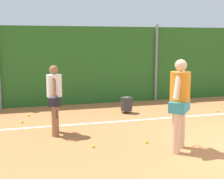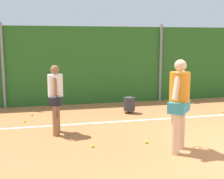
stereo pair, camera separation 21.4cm
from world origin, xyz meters
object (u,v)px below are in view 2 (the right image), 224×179
(player_midcourt, at_px, (56,96))
(ball_hopper, at_px, (129,104))
(tennis_ball_12, at_px, (146,142))
(player_foreground_near, at_px, (179,101))
(tennis_ball_10, at_px, (222,112))
(tennis_ball_3, at_px, (93,146))
(tennis_ball_0, at_px, (190,100))
(tennis_ball_4, at_px, (25,121))
(tennis_ball_11, at_px, (32,115))
(tennis_ball_2, at_px, (174,110))

(player_midcourt, distance_m, ball_hopper, 2.91)
(tennis_ball_12, bearing_deg, player_foreground_near, -50.31)
(tennis_ball_10, bearing_deg, tennis_ball_3, -154.57)
(tennis_ball_0, distance_m, tennis_ball_4, 6.11)
(tennis_ball_4, xyz_separation_m, tennis_ball_12, (2.71, -2.44, 0.00))
(player_midcourt, distance_m, tennis_ball_0, 5.91)
(tennis_ball_0, height_order, tennis_ball_4, same)
(player_midcourt, height_order, tennis_ball_3, player_midcourt)
(tennis_ball_10, bearing_deg, ball_hopper, 167.36)
(player_foreground_near, xyz_separation_m, tennis_ball_12, (-0.47, 0.57, -1.02))
(ball_hopper, height_order, tennis_ball_12, ball_hopper)
(player_foreground_near, relative_size, tennis_ball_12, 28.58)
(tennis_ball_11, distance_m, tennis_ball_12, 4.04)
(player_foreground_near, distance_m, tennis_ball_3, 2.05)
(tennis_ball_10, bearing_deg, tennis_ball_0, 93.32)
(ball_hopper, bearing_deg, player_foreground_near, -89.27)
(player_midcourt, height_order, tennis_ball_2, player_midcourt)
(tennis_ball_2, xyz_separation_m, tennis_ball_12, (-1.92, -2.76, 0.00))
(tennis_ball_0, xyz_separation_m, tennis_ball_4, (-5.89, -1.63, 0.00))
(player_foreground_near, distance_m, tennis_ball_11, 4.89)
(tennis_ball_10, bearing_deg, tennis_ball_2, 156.43)
(tennis_ball_4, height_order, tennis_ball_10, same)
(tennis_ball_10, relative_size, tennis_ball_11, 1.00)
(tennis_ball_2, relative_size, tennis_ball_11, 1.00)
(tennis_ball_2, bearing_deg, tennis_ball_3, -138.85)
(tennis_ball_0, height_order, tennis_ball_12, same)
(tennis_ball_0, distance_m, tennis_ball_2, 1.82)
(tennis_ball_0, height_order, tennis_ball_11, same)
(player_foreground_near, distance_m, tennis_ball_2, 3.77)
(tennis_ball_0, relative_size, tennis_ball_2, 1.00)
(player_foreground_near, relative_size, tennis_ball_10, 28.58)
(tennis_ball_3, relative_size, tennis_ball_4, 1.00)
(player_foreground_near, relative_size, ball_hopper, 3.68)
(tennis_ball_3, xyz_separation_m, tennis_ball_11, (-1.34, 3.12, 0.00))
(player_foreground_near, bearing_deg, tennis_ball_3, 111.44)
(tennis_ball_4, relative_size, tennis_ball_10, 1.00)
(tennis_ball_0, xyz_separation_m, tennis_ball_3, (-4.37, -4.04, 0.00))
(player_foreground_near, distance_m, tennis_ball_0, 5.46)
(player_midcourt, xyz_separation_m, tennis_ball_2, (3.82, 1.58, -0.91))
(tennis_ball_2, distance_m, tennis_ball_3, 4.14)
(tennis_ball_0, bearing_deg, tennis_ball_11, -170.84)
(ball_hopper, distance_m, tennis_ball_0, 3.03)
(tennis_ball_12, bearing_deg, player_midcourt, 148.22)
(player_foreground_near, distance_m, tennis_ball_12, 1.26)
(player_foreground_near, height_order, tennis_ball_3, player_foreground_near)
(player_foreground_near, xyz_separation_m, tennis_ball_2, (1.45, 3.32, -1.02))
(player_foreground_near, bearing_deg, tennis_ball_12, 80.83)
(tennis_ball_12, bearing_deg, tennis_ball_4, 138.07)
(ball_hopper, bearing_deg, tennis_ball_0, 24.79)
(tennis_ball_3, xyz_separation_m, tennis_ball_12, (1.20, -0.03, 0.00))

